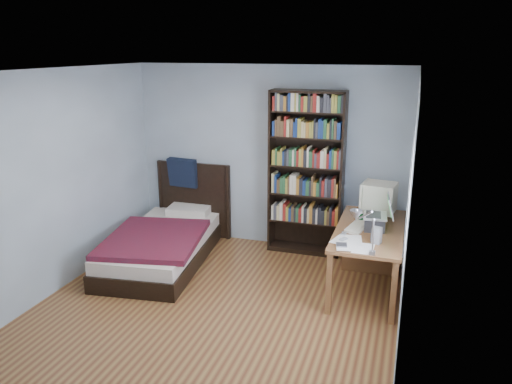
% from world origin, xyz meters
% --- Properties ---
extents(room, '(4.20, 4.24, 2.50)m').
position_xyz_m(room, '(0.03, -0.00, 1.25)').
color(room, brown).
rests_on(room, ground).
extents(desk, '(0.75, 1.58, 0.73)m').
position_xyz_m(desk, '(1.51, 1.53, 0.42)').
color(desk, brown).
rests_on(desk, floor).
extents(crt_monitor, '(0.43, 0.40, 0.44)m').
position_xyz_m(crt_monitor, '(1.55, 1.51, 0.98)').
color(crt_monitor, beige).
rests_on(crt_monitor, desk).
extents(laptop, '(0.36, 0.36, 0.41)m').
position_xyz_m(laptop, '(1.57, 1.08, 0.84)').
color(laptop, '#2D2D30').
rests_on(laptop, desk).
extents(desk_lamp, '(0.22, 0.50, 0.59)m').
position_xyz_m(desk_lamp, '(1.48, -0.01, 1.20)').
color(desk_lamp, '#99999E').
rests_on(desk_lamp, desk).
extents(keyboard, '(0.26, 0.46, 0.04)m').
position_xyz_m(keyboard, '(1.37, 1.06, 0.75)').
color(keyboard, beige).
rests_on(keyboard, desk).
extents(speaker, '(0.11, 0.11, 0.17)m').
position_xyz_m(speaker, '(1.61, 0.66, 0.82)').
color(speaker, gray).
rests_on(speaker, desk).
extents(soda_can, '(0.06, 0.06, 0.11)m').
position_xyz_m(soda_can, '(1.38, 1.29, 0.79)').
color(soda_can, '#07381A').
rests_on(soda_can, desk).
extents(mouse, '(0.06, 0.11, 0.04)m').
position_xyz_m(mouse, '(1.50, 1.40, 0.75)').
color(mouse, silver).
rests_on(mouse, desk).
extents(phone_silver, '(0.05, 0.10, 0.02)m').
position_xyz_m(phone_silver, '(1.25, 0.81, 0.74)').
color(phone_silver, silver).
rests_on(phone_silver, desk).
extents(phone_grey, '(0.09, 0.11, 0.02)m').
position_xyz_m(phone_grey, '(1.27, 0.64, 0.74)').
color(phone_grey, gray).
rests_on(phone_grey, desk).
extents(external_drive, '(0.13, 0.13, 0.02)m').
position_xyz_m(external_drive, '(1.27, 0.46, 0.74)').
color(external_drive, gray).
rests_on(external_drive, desk).
extents(bookshelf, '(0.99, 0.30, 2.19)m').
position_xyz_m(bookshelf, '(0.57, 1.94, 1.10)').
color(bookshelf, black).
rests_on(bookshelf, floor).
extents(bed, '(1.38, 2.26, 1.16)m').
position_xyz_m(bed, '(-1.13, 1.13, 0.25)').
color(bed, black).
rests_on(bed, floor).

